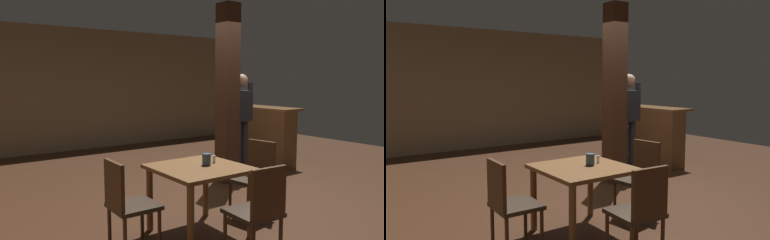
% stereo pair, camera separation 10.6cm
% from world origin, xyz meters
% --- Properties ---
extents(ground_plane, '(10.80, 10.80, 0.00)m').
position_xyz_m(ground_plane, '(0.00, 0.00, 0.00)').
color(ground_plane, '#382114').
extents(wall_back, '(8.00, 0.10, 2.80)m').
position_xyz_m(wall_back, '(0.00, 4.50, 1.40)').
color(wall_back, '#756047').
rests_on(wall_back, ground_plane).
extents(pillar, '(0.28, 0.28, 2.80)m').
position_xyz_m(pillar, '(0.28, 0.42, 1.40)').
color(pillar, '#382114').
rests_on(pillar, ground_plane).
extents(dining_table, '(0.90, 0.90, 0.73)m').
position_xyz_m(dining_table, '(-1.31, -0.98, 0.60)').
color(dining_table, brown).
rests_on(dining_table, ground_plane).
extents(chair_east, '(0.48, 0.48, 0.89)m').
position_xyz_m(chair_east, '(-0.44, -0.93, 0.51)').
color(chair_east, '#2D2319').
rests_on(chair_east, ground_plane).
extents(chair_west, '(0.42, 0.42, 0.89)m').
position_xyz_m(chair_west, '(-2.14, -0.96, 0.51)').
color(chair_west, '#2D2319').
rests_on(chair_west, ground_plane).
extents(chair_south, '(0.44, 0.44, 0.89)m').
position_xyz_m(chair_south, '(-1.28, -1.81, 0.51)').
color(chair_south, '#2D2319').
rests_on(chair_south, ground_plane).
extents(napkin_cup, '(0.09, 0.09, 0.12)m').
position_xyz_m(napkin_cup, '(-1.22, -0.98, 0.79)').
color(napkin_cup, '#33475B').
rests_on(napkin_cup, dining_table).
extents(salt_shaker, '(0.03, 0.03, 0.08)m').
position_xyz_m(salt_shaker, '(-1.08, -0.94, 0.77)').
color(salt_shaker, silver).
rests_on(salt_shaker, dining_table).
extents(standing_person, '(0.47, 0.22, 1.72)m').
position_xyz_m(standing_person, '(0.62, 0.47, 1.00)').
color(standing_person, black).
rests_on(standing_person, ground_plane).
extents(bar_counter, '(0.56, 1.64, 1.10)m').
position_xyz_m(bar_counter, '(1.72, 1.15, 0.56)').
color(bar_counter, brown).
rests_on(bar_counter, ground_plane).
extents(bar_stool_near, '(0.34, 0.34, 0.76)m').
position_xyz_m(bar_stool_near, '(1.09, 1.17, 0.57)').
color(bar_stool_near, '#2D2319').
rests_on(bar_stool_near, ground_plane).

